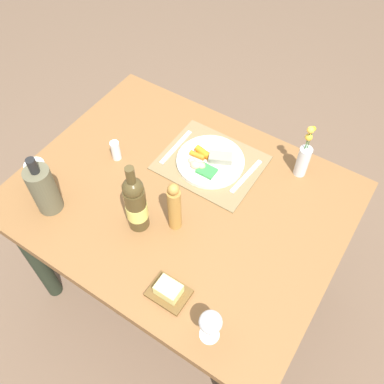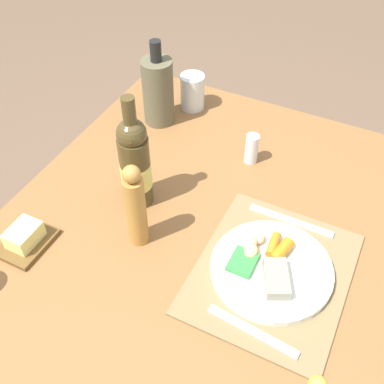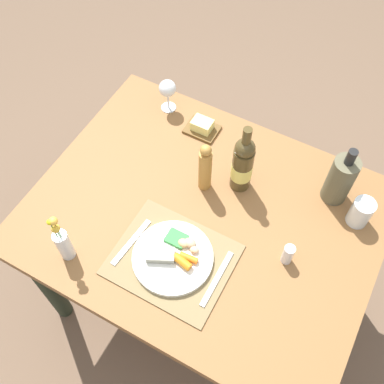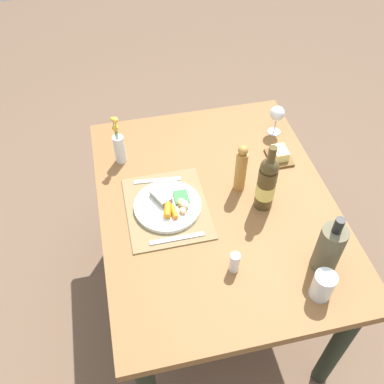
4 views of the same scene
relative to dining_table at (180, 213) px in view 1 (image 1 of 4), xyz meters
name	(u,v)px [view 1 (image 1 of 4)]	position (x,y,z in m)	size (l,w,h in m)	color
ground_plane	(183,282)	(0.00, 0.00, -0.66)	(8.00, 8.00, 0.00)	brown
dining_table	(180,213)	(0.00, 0.00, 0.00)	(1.22, 0.95, 0.77)	brown
placemat	(211,163)	(-0.01, -0.21, 0.11)	(0.39, 0.33, 0.01)	olive
dinner_plate	(210,161)	(-0.01, -0.20, 0.13)	(0.27, 0.27, 0.05)	white
fork	(246,176)	(-0.17, -0.22, 0.12)	(0.02, 0.20, 0.01)	silver
knife	(176,147)	(0.15, -0.20, 0.12)	(0.02, 0.21, 0.01)	silver
butter_dish	(169,291)	(-0.19, 0.34, 0.13)	(0.13, 0.10, 0.06)	brown
cooler_bottle	(44,189)	(0.38, 0.30, 0.22)	(0.09, 0.09, 0.26)	brown
pepper_mill	(174,207)	(-0.06, 0.11, 0.22)	(0.05, 0.05, 0.23)	#B98139
wine_glass	(211,323)	(-0.37, 0.38, 0.22)	(0.07, 0.07, 0.15)	white
salt_shaker	(116,150)	(0.32, -0.02, 0.16)	(0.04, 0.04, 0.09)	white
wine_bottle	(136,204)	(0.05, 0.18, 0.24)	(0.08, 0.08, 0.31)	#4A3C1D
water_tumbler	(39,175)	(0.48, 0.24, 0.16)	(0.08, 0.08, 0.11)	silver
flower_vase	(304,158)	(-0.33, -0.35, 0.20)	(0.05, 0.05, 0.25)	silver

